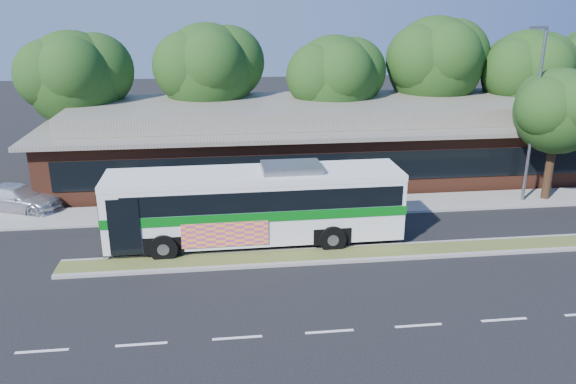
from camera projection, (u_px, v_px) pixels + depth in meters
name	position (u px, v px, depth m)	size (l,w,h in m)	color
ground	(378.00, 260.00, 23.31)	(120.00, 120.00, 0.00)	black
median_strip	(374.00, 252.00, 23.85)	(26.00, 1.10, 0.15)	#4A5D27
sidewalk	(345.00, 206.00, 29.31)	(44.00, 2.60, 0.12)	gray
parking_lot	(8.00, 198.00, 30.66)	(14.00, 12.00, 0.01)	black
plaza_building	(323.00, 138.00, 34.83)	(33.20, 11.20, 4.45)	#5C2D1D
lamp_post	(534.00, 111.00, 28.46)	(0.93, 0.18, 9.07)	slate
tree_bg_a	(81.00, 77.00, 33.99)	(6.47, 5.80, 8.63)	black
tree_bg_b	(214.00, 68.00, 35.75)	(6.69, 6.00, 9.00)	black
tree_bg_c	(340.00, 77.00, 35.89)	(6.24, 5.60, 8.26)	black
tree_bg_d	(441.00, 61.00, 37.38)	(6.91, 6.20, 9.37)	black
tree_bg_e	(531.00, 72.00, 37.32)	(6.47, 5.80, 8.50)	black
transit_bus	(257.00, 200.00, 24.37)	(12.83, 3.15, 3.59)	white
sedan	(18.00, 198.00, 28.67)	(1.86, 4.57, 1.33)	silver
sidewalk_tree	(563.00, 109.00, 28.93)	(4.92, 4.41, 7.05)	black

